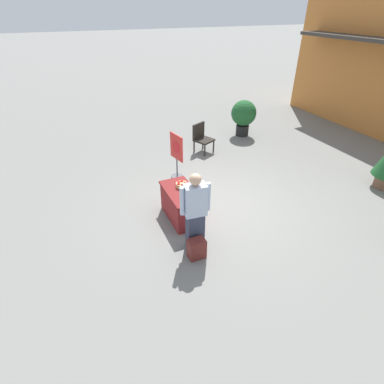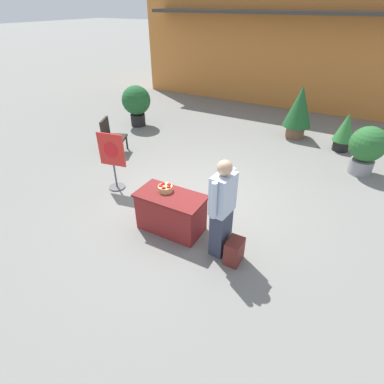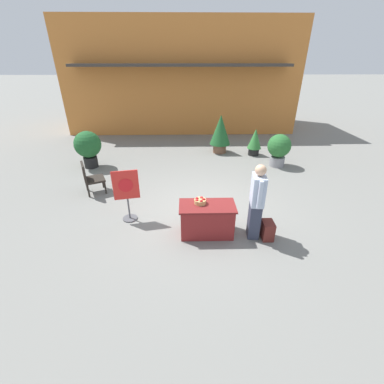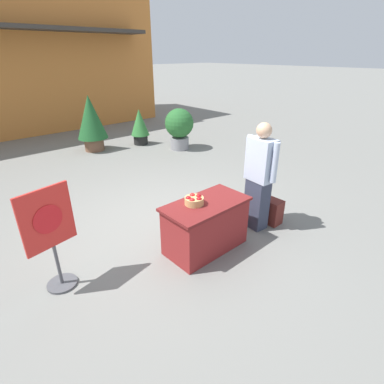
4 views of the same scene
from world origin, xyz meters
name	(u,v)px [view 1 (image 1 of 4)]	position (x,y,z in m)	size (l,w,h in m)	color
ground_plane	(219,206)	(0.00, 0.00, 0.00)	(120.00, 120.00, 0.00)	slate
display_table	(181,204)	(0.04, -1.03, 0.37)	(1.23, 0.65, 0.74)	maroon
apple_basket	(182,185)	(-0.11, -0.95, 0.80)	(0.26, 0.26, 0.13)	tan
person_visitor	(195,212)	(1.07, -1.14, 0.88)	(0.31, 0.61, 1.72)	#33384C
backpack	(197,249)	(1.37, -1.24, 0.21)	(0.24, 0.34, 0.42)	maroon
poster_board	(177,154)	(-1.83, -0.40, 0.72)	(0.60, 0.36, 1.31)	#4C4C51
patio_chair	(202,137)	(-3.20, 1.03, 0.52)	(0.73, 0.73, 0.95)	#28231E
potted_plant_far_left	(244,115)	(-3.90, 3.09, 0.79)	(0.93, 0.93, 1.32)	black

